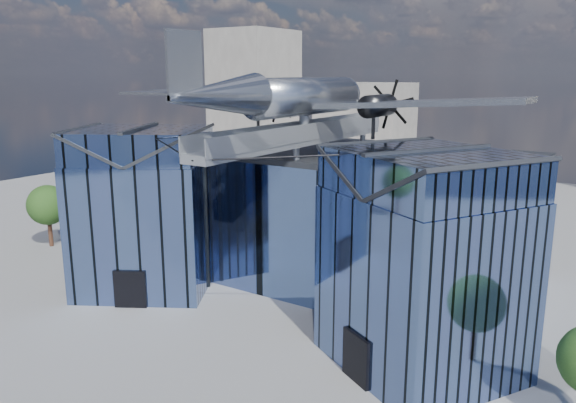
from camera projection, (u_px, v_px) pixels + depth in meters
The scene contains 4 objects.
ground_plane at pixel (271, 313), 37.20m from camera, with size 120.00×120.00×0.00m, color gray.
museum at pixel (317, 214), 40.69m from camera, with size 32.88×24.50×17.60m.
bg_towers at pixel (496, 115), 75.25m from camera, with size 77.00×24.50×26.00m.
tree_side_w at pixel (48, 205), 50.71m from camera, with size 4.03×4.03×5.69m.
Camera 1 is at (19.97, -28.28, 15.54)m, focal length 35.00 mm.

